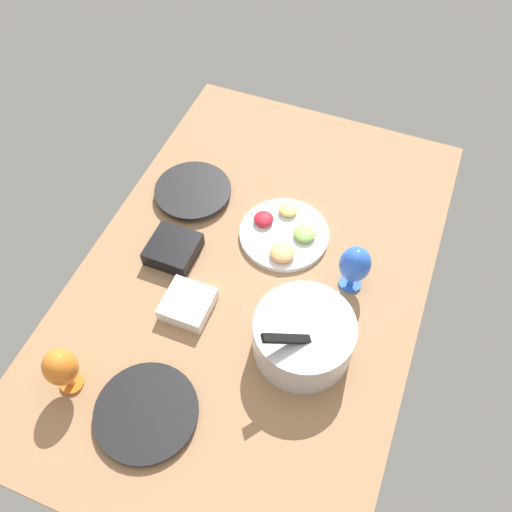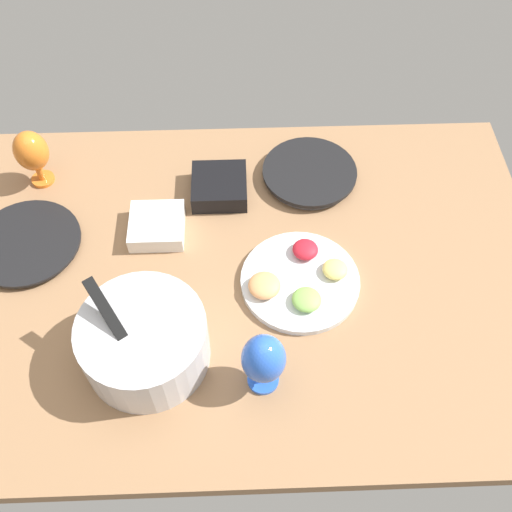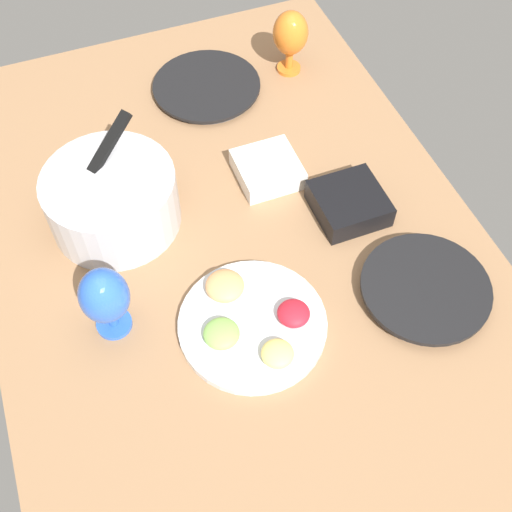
{
  "view_description": "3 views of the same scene",
  "coord_description": "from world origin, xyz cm",
  "px_view_note": "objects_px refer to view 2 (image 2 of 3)",
  "views": [
    {
      "loc": [
        85.13,
        34.41,
        141.18
      ],
      "look_at": [
        -2.12,
        0.18,
        7.32
      ],
      "focal_mm": 38.0,
      "sensor_mm": 36.0,
      "label": 1
    },
    {
      "loc": [
        -4.29,
        81.52,
        121.37
      ],
      "look_at": [
        -7.1,
        0.48,
        7.32
      ],
      "focal_mm": 41.17,
      "sensor_mm": 36.0,
      "label": 2
    },
    {
      "loc": [
        -75.28,
        25.24,
        111.48
      ],
      "look_at": [
        -6.98,
        -1.05,
        7.32
      ],
      "focal_mm": 45.22,
      "sensor_mm": 36.0,
      "label": 3
    }
  ],
  "objects_px": {
    "dinner_plate_right": "(27,244)",
    "mixing_bowl": "(144,340)",
    "dinner_plate_left": "(309,174)",
    "square_bowl_black": "(219,186)",
    "square_bowl_white": "(157,225)",
    "fruit_platter": "(299,280)",
    "hurricane_glass_orange": "(32,152)",
    "hurricane_glass_blue": "(264,360)"
  },
  "relations": [
    {
      "from": "hurricane_glass_orange",
      "to": "square_bowl_white",
      "type": "relative_size",
      "value": 1.24
    },
    {
      "from": "square_bowl_black",
      "to": "mixing_bowl",
      "type": "bearing_deg",
      "value": 71.63
    },
    {
      "from": "mixing_bowl",
      "to": "hurricane_glass_orange",
      "type": "xyz_separation_m",
      "value": [
        0.33,
        -0.55,
        0.04
      ]
    },
    {
      "from": "dinner_plate_right",
      "to": "hurricane_glass_blue",
      "type": "bearing_deg",
      "value": 146.57
    },
    {
      "from": "hurricane_glass_blue",
      "to": "square_bowl_white",
      "type": "relative_size",
      "value": 1.23
    },
    {
      "from": "hurricane_glass_orange",
      "to": "square_bowl_white",
      "type": "bearing_deg",
      "value": 149.91
    },
    {
      "from": "dinner_plate_left",
      "to": "dinner_plate_right",
      "type": "relative_size",
      "value": 0.95
    },
    {
      "from": "hurricane_glass_blue",
      "to": "square_bowl_black",
      "type": "bearing_deg",
      "value": -80.18
    },
    {
      "from": "hurricane_glass_orange",
      "to": "dinner_plate_left",
      "type": "bearing_deg",
      "value": 178.9
    },
    {
      "from": "fruit_platter",
      "to": "square_bowl_white",
      "type": "height_order",
      "value": "fruit_platter"
    },
    {
      "from": "mixing_bowl",
      "to": "hurricane_glass_orange",
      "type": "bearing_deg",
      "value": -58.74
    },
    {
      "from": "square_bowl_black",
      "to": "square_bowl_white",
      "type": "distance_m",
      "value": 0.21
    },
    {
      "from": "fruit_platter",
      "to": "square_bowl_black",
      "type": "distance_m",
      "value": 0.36
    },
    {
      "from": "square_bowl_black",
      "to": "square_bowl_white",
      "type": "xyz_separation_m",
      "value": [
        0.16,
        0.13,
        -0.0
      ]
    },
    {
      "from": "hurricane_glass_orange",
      "to": "mixing_bowl",
      "type": "bearing_deg",
      "value": 121.26
    },
    {
      "from": "hurricane_glass_orange",
      "to": "hurricane_glass_blue",
      "type": "bearing_deg",
      "value": 133.63
    },
    {
      "from": "hurricane_glass_orange",
      "to": "square_bowl_white",
      "type": "height_order",
      "value": "hurricane_glass_orange"
    },
    {
      "from": "dinner_plate_right",
      "to": "mixing_bowl",
      "type": "xyz_separation_m",
      "value": [
        -0.33,
        0.32,
        0.06
      ]
    },
    {
      "from": "hurricane_glass_blue",
      "to": "hurricane_glass_orange",
      "type": "xyz_separation_m",
      "value": [
        0.59,
        -0.62,
        0.0
      ]
    },
    {
      "from": "fruit_platter",
      "to": "square_bowl_black",
      "type": "xyz_separation_m",
      "value": [
        0.19,
        -0.3,
        0.01
      ]
    },
    {
      "from": "dinner_plate_left",
      "to": "square_bowl_black",
      "type": "xyz_separation_m",
      "value": [
        0.25,
        0.05,
        0.01
      ]
    },
    {
      "from": "square_bowl_black",
      "to": "hurricane_glass_blue",
      "type": "bearing_deg",
      "value": 99.82
    },
    {
      "from": "hurricane_glass_blue",
      "to": "mixing_bowl",
      "type": "bearing_deg",
      "value": -15.28
    },
    {
      "from": "mixing_bowl",
      "to": "hurricane_glass_blue",
      "type": "distance_m",
      "value": 0.27
    },
    {
      "from": "dinner_plate_left",
      "to": "fruit_platter",
      "type": "distance_m",
      "value": 0.36
    },
    {
      "from": "square_bowl_black",
      "to": "fruit_platter",
      "type": "bearing_deg",
      "value": 122.72
    },
    {
      "from": "mixing_bowl",
      "to": "dinner_plate_left",
      "type": "bearing_deg",
      "value": -127.6
    },
    {
      "from": "dinner_plate_right",
      "to": "square_bowl_black",
      "type": "height_order",
      "value": "square_bowl_black"
    },
    {
      "from": "mixing_bowl",
      "to": "square_bowl_white",
      "type": "relative_size",
      "value": 2.02
    },
    {
      "from": "dinner_plate_right",
      "to": "mixing_bowl",
      "type": "relative_size",
      "value": 0.99
    },
    {
      "from": "dinner_plate_left",
      "to": "mixing_bowl",
      "type": "distance_m",
      "value": 0.68
    },
    {
      "from": "hurricane_glass_orange",
      "to": "square_bowl_black",
      "type": "relative_size",
      "value": 1.16
    },
    {
      "from": "dinner_plate_right",
      "to": "hurricane_glass_orange",
      "type": "height_order",
      "value": "hurricane_glass_orange"
    },
    {
      "from": "hurricane_glass_blue",
      "to": "dinner_plate_right",
      "type": "bearing_deg",
      "value": -33.43
    },
    {
      "from": "hurricane_glass_blue",
      "to": "hurricane_glass_orange",
      "type": "height_order",
      "value": "same"
    },
    {
      "from": "hurricane_glass_blue",
      "to": "square_bowl_white",
      "type": "distance_m",
      "value": 0.5
    },
    {
      "from": "hurricane_glass_orange",
      "to": "square_bowl_white",
      "type": "xyz_separation_m",
      "value": [
        -0.33,
        0.19,
        -0.08
      ]
    },
    {
      "from": "dinner_plate_right",
      "to": "fruit_platter",
      "type": "height_order",
      "value": "fruit_platter"
    },
    {
      "from": "mixing_bowl",
      "to": "hurricane_glass_blue",
      "type": "bearing_deg",
      "value": 164.72
    },
    {
      "from": "dinner_plate_left",
      "to": "hurricane_glass_orange",
      "type": "relative_size",
      "value": 1.53
    },
    {
      "from": "mixing_bowl",
      "to": "square_bowl_white",
      "type": "bearing_deg",
      "value": -89.83
    },
    {
      "from": "square_bowl_white",
      "to": "square_bowl_black",
      "type": "bearing_deg",
      "value": -141.68
    }
  ]
}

